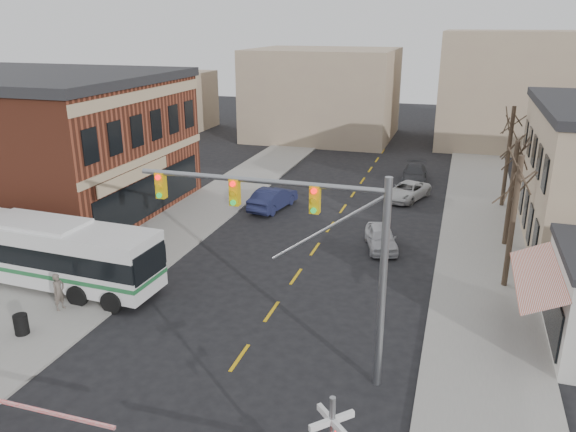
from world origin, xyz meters
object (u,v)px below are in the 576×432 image
object	(u,v)px
traffic_signal_mast	(311,234)
car_c	(407,191)
transit_bus	(41,251)
car_a	(381,237)
car_b	(273,198)
trash_bin	(21,324)
pedestrian_near	(59,292)
car_d	(415,174)
pedestrian_far	(93,259)

from	to	relation	value
traffic_signal_mast	car_c	bearing A→B (deg)	87.06
traffic_signal_mast	transit_bus	bearing A→B (deg)	167.48
transit_bus	traffic_signal_mast	bearing A→B (deg)	-12.52
car_a	car_b	bearing A→B (deg)	132.41
car_a	car_b	size ratio (longest dim) A/B	0.84
car_b	trash_bin	bearing A→B (deg)	86.21
trash_bin	car_a	bearing A→B (deg)	47.62
transit_bus	pedestrian_near	world-z (taller)	transit_bus
traffic_signal_mast	car_b	world-z (taller)	traffic_signal_mast
car_c	car_d	distance (m)	5.20
car_c	car_a	bearing A→B (deg)	-72.95
car_b	transit_bus	bearing A→B (deg)	74.12
transit_bus	traffic_signal_mast	distance (m)	15.87
traffic_signal_mast	pedestrian_near	distance (m)	13.24
car_c	trash_bin	bearing A→B (deg)	-99.34
car_a	pedestrian_far	distance (m)	16.34
transit_bus	car_c	world-z (taller)	transit_bus
car_d	pedestrian_near	xyz separation A→B (m)	(-13.65, -27.82, 0.32)
transit_bus	car_a	distance (m)	18.76
traffic_signal_mast	car_c	xyz separation A→B (m)	(1.22, 23.76, -5.05)
transit_bus	car_b	bearing A→B (deg)	64.51
car_b	pedestrian_near	world-z (taller)	pedestrian_near
transit_bus	car_b	distance (m)	16.90
traffic_signal_mast	pedestrian_near	bearing A→B (deg)	174.72
traffic_signal_mast	pedestrian_far	xyz separation A→B (m)	(-13.35, 5.17, -4.84)
car_b	pedestrian_far	xyz separation A→B (m)	(-5.57, -13.39, 0.07)
transit_bus	car_c	xyz separation A→B (m)	(16.26, 20.42, -1.22)
traffic_signal_mast	car_c	size ratio (longest dim) A/B	1.98
transit_bus	traffic_signal_mast	size ratio (longest dim) A/B	1.39
trash_bin	pedestrian_far	bearing A→B (deg)	97.81
car_d	car_b	bearing A→B (deg)	-133.84
car_a	pedestrian_near	distance (m)	17.93
car_b	car_d	bearing A→B (deg)	-121.57
pedestrian_far	pedestrian_near	bearing A→B (deg)	-124.60
car_d	pedestrian_far	bearing A→B (deg)	-124.32
transit_bus	car_d	distance (m)	30.42
traffic_signal_mast	car_a	distance (m)	14.29
traffic_signal_mast	trash_bin	xyz separation A→B (m)	(-12.48, -1.18, -5.14)
trash_bin	pedestrian_far	distance (m)	6.42
car_b	pedestrian_near	xyz separation A→B (m)	(-4.55, -17.42, 0.22)
transit_bus	car_c	bearing A→B (deg)	51.48
car_d	traffic_signal_mast	bearing A→B (deg)	-95.27
car_c	pedestrian_near	xyz separation A→B (m)	(-13.55, -22.62, 0.36)
traffic_signal_mast	car_b	bearing A→B (deg)	112.74
car_b	car_d	distance (m)	13.82
pedestrian_far	car_c	bearing A→B (deg)	3.07
trash_bin	pedestrian_near	bearing A→B (deg)	86.28
car_d	car_c	bearing A→B (deg)	-93.78
transit_bus	car_d	bearing A→B (deg)	57.44
trash_bin	car_a	distance (m)	19.69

